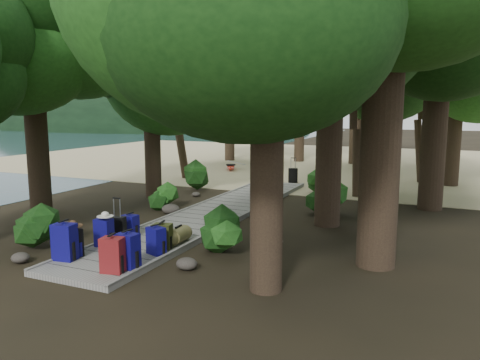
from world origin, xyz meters
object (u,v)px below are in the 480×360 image
at_px(backpack_right_a, 113,253).
at_px(suitcase_on_boardwalk, 118,229).
at_px(sun_lounger, 374,173).
at_px(backpack_right_c, 156,239).
at_px(lone_suitcase_on_sand, 293,175).
at_px(backpack_left_a, 65,240).
at_px(backpack_right_b, 128,249).
at_px(duffel_right_khaki, 179,235).
at_px(backpack_left_b, 74,241).
at_px(backpack_right_d, 163,235).
at_px(backpack_left_c, 104,231).
at_px(kayak, 231,166).
at_px(backpack_left_d, 130,224).

xyz_separation_m(backpack_right_a, suitcase_on_boardwalk, (-1.29, 1.76, -0.09)).
bearing_deg(sun_lounger, backpack_right_c, -120.26).
relative_size(backpack_right_c, lone_suitcase_on_sand, 1.04).
distance_m(backpack_right_c, suitcase_on_boardwalk, 1.48).
bearing_deg(lone_suitcase_on_sand, backpack_left_a, -114.56).
height_order(backpack_right_b, duffel_right_khaki, backpack_right_b).
xyz_separation_m(backpack_left_b, backpack_right_a, (1.37, -0.45, 0.04)).
xyz_separation_m(backpack_right_a, duffel_right_khaki, (0.11, 2.17, -0.19)).
relative_size(backpack_left_b, backpack_right_a, 0.88).
distance_m(backpack_right_d, duffel_right_khaki, 0.53).
xyz_separation_m(backpack_left_c, kayak, (-3.24, 13.56, -0.27)).
relative_size(backpack_left_a, sun_lounger, 0.40).
bearing_deg(backpack_right_b, kayak, 113.31).
height_order(backpack_left_a, suitcase_on_boardwalk, backpack_left_a).
bearing_deg(backpack_right_c, sun_lounger, 98.14).
relative_size(duffel_right_khaki, kayak, 0.15).
distance_m(backpack_right_b, lone_suitcase_on_sand, 11.77).
bearing_deg(backpack_left_a, backpack_left_c, 76.80).
bearing_deg(backpack_left_c, backpack_left_a, -97.57).
relative_size(backpack_left_b, backpack_right_c, 1.03).
xyz_separation_m(backpack_left_a, backpack_right_a, (1.36, -0.19, -0.05)).
bearing_deg(kayak, backpack_left_b, -102.71).
relative_size(suitcase_on_boardwalk, kayak, 0.16).
relative_size(backpack_left_a, duffel_right_khaki, 1.54).
bearing_deg(duffel_right_khaki, backpack_left_c, -148.75).
xyz_separation_m(backpack_left_b, backpack_left_d, (0.08, 1.78, -0.05)).
bearing_deg(lone_suitcase_on_sand, backpack_left_d, -115.18).
height_order(backpack_left_b, backpack_right_c, backpack_left_b).
height_order(backpack_left_c, duffel_right_khaki, backpack_left_c).
height_order(backpack_right_b, lone_suitcase_on_sand, backpack_right_b).
bearing_deg(backpack_left_a, sun_lounger, 65.60).
bearing_deg(duffel_right_khaki, backpack_right_c, -92.34).
xyz_separation_m(backpack_right_b, kayak, (-4.60, 14.49, -0.30)).
bearing_deg(backpack_left_b, backpack_left_c, 100.39).
relative_size(backpack_left_c, suitcase_on_boardwalk, 1.24).
bearing_deg(backpack_left_a, backpack_left_b, 84.37).
height_order(backpack_right_a, suitcase_on_boardwalk, backpack_right_a).
bearing_deg(backpack_right_b, backpack_left_d, 131.77).
bearing_deg(backpack_left_c, backpack_right_c, -1.83).
height_order(backpack_left_b, sun_lounger, backpack_left_b).
bearing_deg(backpack_right_a, duffel_right_khaki, 76.40).
height_order(lone_suitcase_on_sand, sun_lounger, sun_lounger).
height_order(backpack_right_c, sun_lounger, backpack_right_c).
height_order(backpack_right_d, suitcase_on_boardwalk, backpack_right_d).
relative_size(backpack_left_b, suitcase_on_boardwalk, 1.17).
height_order(backpack_left_a, backpack_right_c, backpack_left_a).
xyz_separation_m(backpack_right_b, suitcase_on_boardwalk, (-1.39, 1.44, -0.10)).
xyz_separation_m(backpack_left_c, backpack_right_a, (1.26, -1.25, 0.03)).
distance_m(kayak, sun_lounger, 7.28).
distance_m(backpack_left_a, kayak, 14.96).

